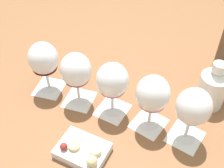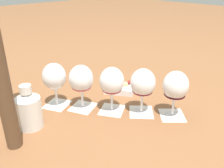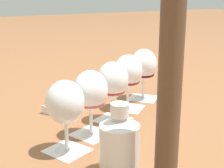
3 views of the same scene
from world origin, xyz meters
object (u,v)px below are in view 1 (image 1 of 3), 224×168
wine_glass_0 (193,109)px  wine_glass_2 (112,81)px  wine_glass_1 (153,95)px  wine_glass_3 (76,72)px  ceramic_vase (213,87)px  wine_glass_4 (44,60)px  snack_dish (83,151)px

wine_glass_0 → wine_glass_2: same height
wine_glass_1 → wine_glass_3: (0.20, 0.15, -0.00)m
wine_glass_2 → wine_glass_3: bearing=39.2°
wine_glass_3 → wine_glass_0: bearing=-144.1°
wine_glass_2 → ceramic_vase: wine_glass_2 is taller
wine_glass_1 → wine_glass_2: (0.11, 0.07, -0.00)m
wine_glass_4 → wine_glass_3: bearing=-146.2°
wine_glass_1 → wine_glass_2: 0.13m
wine_glass_3 → ceramic_vase: bearing=-121.0°
wine_glass_3 → ceramic_vase: 0.44m
wine_glass_3 → wine_glass_4: size_ratio=1.00×
wine_glass_4 → snack_dish: wine_glass_4 is taller
wine_glass_2 → snack_dish: (-0.11, 0.15, -0.11)m
wine_glass_3 → snack_dish: wine_glass_3 is taller
ceramic_vase → wine_glass_3: bearing=59.0°
wine_glass_3 → snack_dish: size_ratio=1.08×
wine_glass_3 → wine_glass_4: bearing=33.8°
wine_glass_0 → wine_glass_2: bearing=34.3°
wine_glass_1 → wine_glass_3: size_ratio=1.00×
wine_glass_3 → wine_glass_4: 0.12m
wine_glass_2 → wine_glass_3: 0.12m
wine_glass_1 → ceramic_vase: 0.23m
wine_glass_2 → wine_glass_4: size_ratio=1.00×
snack_dish → ceramic_vase: bearing=-92.6°
wine_glass_1 → snack_dish: (-0.00, 0.23, -0.11)m
wine_glass_2 → snack_dish: bearing=125.8°
wine_glass_1 → snack_dish: 0.25m
wine_glass_0 → ceramic_vase: size_ratio=1.12×
wine_glass_4 → snack_dish: (-0.31, 0.01, -0.11)m
wine_glass_0 → wine_glass_1: bearing=34.6°
wine_glass_0 → snack_dish: bearing=72.5°
wine_glass_2 → ceramic_vase: (-0.13, -0.30, -0.05)m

